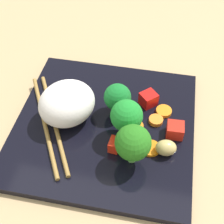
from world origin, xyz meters
The scene contains 16 objects.
ground_plane centered at (0.00, 0.00, -1.00)cm, with size 110.00×110.00×2.00cm, color tan.
square_plate centered at (0.00, 0.00, 0.62)cm, with size 28.08×28.08×1.24cm, color black.
rice_mound centered at (-5.89, -0.06, 4.53)cm, with size 8.98×7.94×6.59cm, color white.
broccoli_floret_0 centered at (1.50, 2.72, 4.66)cm, with size 4.30×4.30×5.71cm.
broccoli_floret_1 centered at (5.36, -6.03, 5.54)cm, with size 5.04×5.04×6.98cm.
broccoli_floret_2 centered at (3.68, -1.64, 5.50)cm, with size 4.77×4.77×7.02cm.
carrot_slice_0 centered at (7.78, -3.47, 1.46)cm, with size 2.88×2.88×0.45cm, color orange.
carrot_slice_1 centered at (4.88, -0.28, 1.58)cm, with size 2.63×2.63×0.68cm, color orange.
carrot_slice_2 centered at (7.93, 1.97, 1.59)cm, with size 2.27×2.27×0.71cm, color orange.
carrot_slice_3 centered at (8.97, 4.18, 1.55)cm, with size 2.56×2.56×0.63cm, color orange.
pepper_chunk_0 centered at (11.00, -0.15, 2.31)cm, with size 2.54×2.41×2.16cm, color red.
pepper_chunk_1 centered at (2.51, -4.46, 2.17)cm, with size 2.05×1.47×1.86cm, color red.
pepper_chunk_2 centered at (6.19, 5.62, 2.37)cm, with size 2.50×2.33×2.26cm, color red.
chicken_piece_0 centered at (5.05, -3.66, 2.30)cm, with size 3.02×2.53×2.14cm, color tan.
chicken_piece_1 centered at (9.94, -3.67, 2.46)cm, with size 3.10×2.36×2.45cm, color tan.
chopstick_pair centered at (-8.57, -1.83, 1.56)cm, with size 12.31×19.41×0.65cm.
Camera 1 is at (7.72, -31.01, 40.05)cm, focal length 50.64 mm.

